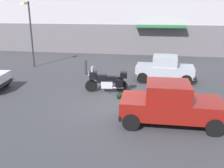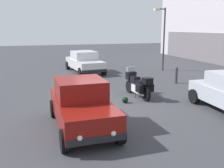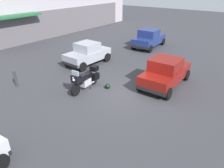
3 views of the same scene
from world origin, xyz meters
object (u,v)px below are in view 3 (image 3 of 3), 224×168
Objects in this scene: motorcycle at (85,79)px; helmet at (108,86)px; car_compact_side at (88,54)px; car_hatchback_near at (149,38)px; bollard_curbside at (15,78)px; car_wagon_end at (166,72)px.

motorcycle is 8.08× the size of helmet.
car_hatchback_near is at bearing -10.62° from car_compact_side.
car_hatchback_near is 1.12× the size of car_compact_side.
motorcycle is 4.00m from bollard_curbside.
car_wagon_end is 8.47m from bollard_curbside.
helmet is at bearing 132.79° from car_wagon_end.
car_hatchback_near reaches higher than helmet.
car_hatchback_near reaches higher than car_compact_side.
car_compact_side reaches higher than motorcycle.
bollard_curbside is (-5.15, 0.77, -0.24)m from car_compact_side.
bollard_curbside is (-2.89, 4.34, 0.39)m from helmet.
car_wagon_end is (-0.00, -5.94, 0.04)m from car_compact_side.
car_compact_side is 5.22m from bollard_curbside.
car_wagon_end reaches higher than car_compact_side.
car_hatchback_near is 3.93× the size of bollard_curbside.
helmet is 5.22m from bollard_curbside.
bollard_curbside is at bearing 123.65° from helmet.
helmet is 0.07× the size of car_hatchback_near.
car_hatchback_near is at bearing 13.16° from helmet.
car_compact_side is at bearing 89.11° from car_wagon_end.
car_hatchback_near reaches higher than motorcycle.
motorcycle is 1.31m from helmet.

